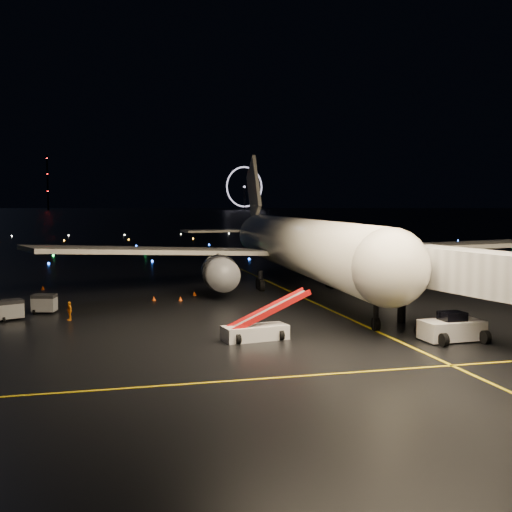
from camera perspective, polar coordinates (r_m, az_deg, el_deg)
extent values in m
plane|color=black|center=(344.26, -12.74, 3.08)|extent=(2000.00, 2000.00, 0.00)
cube|color=yellow|center=(63.36, 5.21, -4.15)|extent=(0.25, 80.00, 0.02)
cube|color=yellow|center=(35.62, -7.58, -11.31)|extent=(60.00, 0.25, 0.02)
cube|color=silver|center=(48.08, 17.02, -5.98)|extent=(4.47, 2.48, 2.08)
imported|color=orange|center=(55.93, -16.26, -4.70)|extent=(0.72, 1.02, 1.61)
cone|color=#EF4C0B|center=(64.82, -6.74, -3.77)|extent=(0.53, 0.53, 0.46)
cone|color=#EF4C0B|center=(68.16, -5.49, -3.32)|extent=(0.44, 0.44, 0.50)
cone|color=#EF4C0B|center=(65.17, -9.06, -3.75)|extent=(0.53, 0.53, 0.46)
cone|color=#EF4C0B|center=(76.17, -18.43, -2.69)|extent=(0.46, 0.46, 0.47)
cylinder|color=black|center=(785.98, -18.04, 6.22)|extent=(1.80, 1.80, 64.00)
cube|color=gray|center=(57.68, -21.05, -4.50)|extent=(2.40, 2.09, 1.70)
cube|color=gray|center=(60.19, -18.30, -4.06)|extent=(2.26, 1.83, 1.68)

